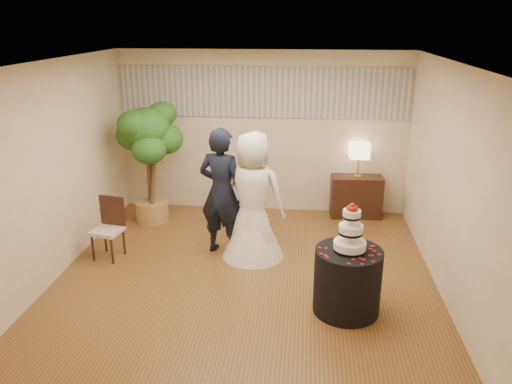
# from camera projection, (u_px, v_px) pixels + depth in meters

# --- Properties ---
(floor) EXTENTS (5.00, 5.00, 0.00)m
(floor) POSITION_uv_depth(u_px,v_px,m) (246.00, 274.00, 6.76)
(floor) COLOR brown
(floor) RESTS_ON ground
(ceiling) EXTENTS (5.00, 5.00, 0.00)m
(ceiling) POSITION_uv_depth(u_px,v_px,m) (244.00, 62.00, 5.83)
(ceiling) COLOR white
(ceiling) RESTS_ON wall_back
(wall_back) EXTENTS (5.00, 0.06, 2.80)m
(wall_back) POSITION_uv_depth(u_px,v_px,m) (262.00, 133.00, 8.64)
(wall_back) COLOR beige
(wall_back) RESTS_ON ground
(wall_front) EXTENTS (5.00, 0.06, 2.80)m
(wall_front) POSITION_uv_depth(u_px,v_px,m) (207.00, 270.00, 3.95)
(wall_front) COLOR beige
(wall_front) RESTS_ON ground
(wall_left) EXTENTS (0.06, 5.00, 2.80)m
(wall_left) POSITION_uv_depth(u_px,v_px,m) (56.00, 170.00, 6.53)
(wall_left) COLOR beige
(wall_left) RESTS_ON ground
(wall_right) EXTENTS (0.06, 5.00, 2.80)m
(wall_right) POSITION_uv_depth(u_px,v_px,m) (449.00, 182.00, 6.06)
(wall_right) COLOR beige
(wall_right) RESTS_ON ground
(mural_border) EXTENTS (4.90, 0.02, 0.85)m
(mural_border) POSITION_uv_depth(u_px,v_px,m) (263.00, 92.00, 8.39)
(mural_border) COLOR #A9A59C
(mural_border) RESTS_ON wall_back
(groom) EXTENTS (0.78, 0.63, 1.88)m
(groom) POSITION_uv_depth(u_px,v_px,m) (222.00, 192.00, 7.12)
(groom) COLOR black
(groom) RESTS_ON floor
(bride) EXTENTS (1.07, 1.07, 1.85)m
(bride) POSITION_uv_depth(u_px,v_px,m) (253.00, 196.00, 7.01)
(bride) COLOR white
(bride) RESTS_ON floor
(cake_table) EXTENTS (0.95, 0.95, 0.78)m
(cake_table) POSITION_uv_depth(u_px,v_px,m) (347.00, 281.00, 5.81)
(cake_table) COLOR black
(cake_table) RESTS_ON floor
(wedding_cake) EXTENTS (0.38, 0.38, 0.58)m
(wedding_cake) POSITION_uv_depth(u_px,v_px,m) (351.00, 227.00, 5.58)
(wedding_cake) COLOR white
(wedding_cake) RESTS_ON cake_table
(console) EXTENTS (0.89, 0.43, 0.72)m
(console) POSITION_uv_depth(u_px,v_px,m) (356.00, 197.00, 8.63)
(console) COLOR black
(console) RESTS_ON floor
(table_lamp) EXTENTS (0.33, 0.33, 0.58)m
(table_lamp) POSITION_uv_depth(u_px,v_px,m) (359.00, 160.00, 8.42)
(table_lamp) COLOR beige
(table_lamp) RESTS_ON console
(ficus_tree) EXTENTS (1.09, 1.09, 2.05)m
(ficus_tree) POSITION_uv_depth(u_px,v_px,m) (149.00, 163.00, 8.21)
(ficus_tree) COLOR #295E1D
(ficus_tree) RESTS_ON floor
(side_chair) EXTENTS (0.48, 0.50, 0.89)m
(side_chair) POSITION_uv_depth(u_px,v_px,m) (107.00, 229.00, 7.10)
(side_chair) COLOR black
(side_chair) RESTS_ON floor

